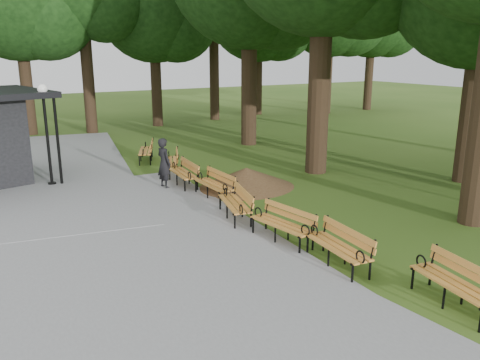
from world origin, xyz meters
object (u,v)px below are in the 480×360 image
person (164,163)px  bench_3 (337,247)px  bench_9 (146,151)px  bench_2 (455,284)px  bench_7 (183,173)px  bench_4 (282,225)px  bench_5 (235,204)px  dirt_mound (246,178)px  bench_8 (170,161)px  lamp_post (45,114)px  bench_6 (214,185)px

person → bench_3: bearing=175.4°
person → bench_9: (0.85, 4.31, -0.42)m
bench_2 → bench_7: bearing=-166.0°
bench_4 → bench_5: same height
dirt_mound → bench_9: bearing=105.3°
bench_5 → bench_7: (0.15, 3.90, 0.00)m
person → bench_5: bearing=175.9°
bench_7 → bench_8: 1.99m
dirt_mound → bench_3: bearing=-103.2°
bench_9 → lamp_post: bearing=-41.3°
bench_7 → bench_9: (0.21, 4.37, 0.00)m
person → lamp_post: bearing=43.7°
person → bench_6: size_ratio=0.91×
dirt_mound → bench_7: bearing=143.2°
lamp_post → bench_9: 5.02m
bench_2 → lamp_post: bearing=-150.0°
lamp_post → bench_6: lamp_post is taller
dirt_mound → bench_9: 5.89m
bench_4 → dirt_mound: bearing=150.5°
bench_5 → bench_8: same height
bench_4 → person: bearing=177.5°
person → bench_2: 10.23m
bench_3 → bench_2: bearing=20.9°
bench_2 → bench_4: size_ratio=1.00×
bench_6 → bench_2: bearing=3.5°
person → bench_8: 2.19m
bench_3 → bench_8: same height
dirt_mound → bench_7: 2.20m
lamp_post → bench_2: 13.46m
bench_7 → bench_9: 4.37m
dirt_mound → bench_3: (-1.49, -6.35, 0.09)m
bench_8 → bench_9: bearing=-155.1°
bench_2 → bench_3: 2.48m
bench_2 → bench_9: (-0.74, 14.41, 0.00)m
person → dirt_mound: person is taller
person → bench_5: size_ratio=0.91×
lamp_post → bench_7: lamp_post is taller
dirt_mound → bench_7: (-1.76, 1.32, 0.09)m
bench_4 → bench_8: size_ratio=1.00×
bench_3 → bench_6: (-0.03, 5.80, 0.00)m
bench_2 → bench_6: size_ratio=1.00×
person → lamp_post: (-3.27, 2.29, 1.60)m
bench_6 → bench_8: bearing=177.0°
lamp_post → bench_7: (3.92, -2.34, -2.02)m
dirt_mound → bench_2: bearing=-95.3°
bench_5 → bench_7: 3.90m
bench_5 → bench_9: size_ratio=1.00×
dirt_mound → bench_6: bench_6 is taller
dirt_mound → bench_3: 6.52m
dirt_mound → bench_7: size_ratio=1.52×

